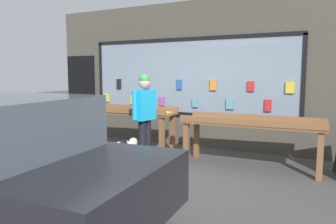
# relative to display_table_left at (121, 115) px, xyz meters

# --- Properties ---
(ground_plane) EXTENTS (40.00, 40.00, 0.00)m
(ground_plane) POSITION_rel_display_table_left_xyz_m (1.39, -1.19, -0.76)
(ground_plane) COLOR #474444
(shopfront_facade) EXTENTS (7.90, 0.29, 3.23)m
(shopfront_facade) POSITION_rel_display_table_left_xyz_m (1.32, 1.20, 0.84)
(shopfront_facade) COLOR #4C473D
(shopfront_facade) RESTS_ON ground_plane
(display_table_left) EXTENTS (2.44, 0.76, 0.95)m
(display_table_left) POSITION_rel_display_table_left_xyz_m (0.00, 0.00, 0.00)
(display_table_left) COLOR brown
(display_table_left) RESTS_ON ground_plane
(display_table_right) EXTENTS (2.44, 0.80, 0.90)m
(display_table_right) POSITION_rel_display_table_left_xyz_m (2.78, -0.01, -0.05)
(display_table_right) COLOR brown
(display_table_right) RESTS_ON ground_plane
(person_browsing) EXTENTS (0.27, 0.65, 1.63)m
(person_browsing) POSITION_rel_display_table_left_xyz_m (0.92, -0.52, 0.19)
(person_browsing) COLOR black
(person_browsing) RESTS_ON ground_plane
(small_dog) EXTENTS (0.37, 0.56, 0.42)m
(small_dog) POSITION_rel_display_table_left_xyz_m (0.56, -0.68, -0.47)
(small_dog) COLOR white
(small_dog) RESTS_ON ground_plane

